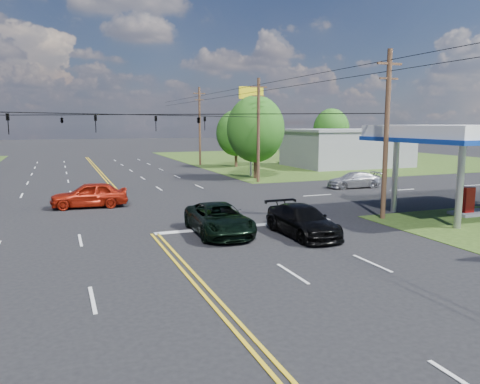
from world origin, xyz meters
name	(u,v)px	position (x,y,z in m)	size (l,w,h in m)	color
ground	(131,207)	(0.00, 12.00, 0.00)	(280.00, 280.00, 0.00)	black
grass_ne	(329,158)	(35.00, 44.00, 0.00)	(46.00, 48.00, 0.03)	#2B4315
stop_bar	(248,226)	(5.00, 4.00, 0.00)	(10.00, 0.50, 0.02)	silver
retail_ne	(346,149)	(30.00, 32.00, 2.20)	(14.00, 10.00, 4.40)	gray
pole_se	(386,133)	(13.00, 3.00, 4.92)	(1.60, 0.28, 9.50)	#3F261A
pole_ne	(258,129)	(13.00, 21.00, 4.92)	(1.60, 0.28, 9.50)	#3F261A
pole_right_far	(200,125)	(13.00, 40.00, 5.17)	(1.60, 0.28, 10.00)	#3F261A
span_wire_signals	(128,115)	(0.00, 12.00, 6.00)	(26.00, 18.00, 1.13)	black
power_lines	(131,69)	(0.00, 10.00, 8.60)	(26.04, 100.00, 0.64)	black
tree_right_a	(256,129)	(14.00, 24.00, 4.87)	(5.70, 5.70, 8.18)	#3F261A
tree_right_b	(236,133)	(16.50, 36.00, 4.22)	(4.94, 4.94, 7.09)	#3F261A
tree_far_r	(331,129)	(34.00, 42.00, 4.54)	(5.32, 5.32, 7.63)	#3F261A
pickup_dkgreen	(219,219)	(3.00, 2.87, 0.76)	(2.51, 5.44, 1.51)	black
suv_black	(302,221)	(6.71, 1.10, 0.74)	(2.07, 5.09, 1.48)	black
sedan_red	(89,195)	(-2.49, 13.00, 0.83)	(1.95, 4.85, 1.65)	#991A0B
sedan_far	(354,180)	(19.08, 14.59, 0.67)	(1.88, 4.63, 1.34)	#B1B1B6
polesign_ne	(251,105)	(14.32, 25.96, 7.24)	(2.50, 0.77, 9.12)	#A5A5AA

